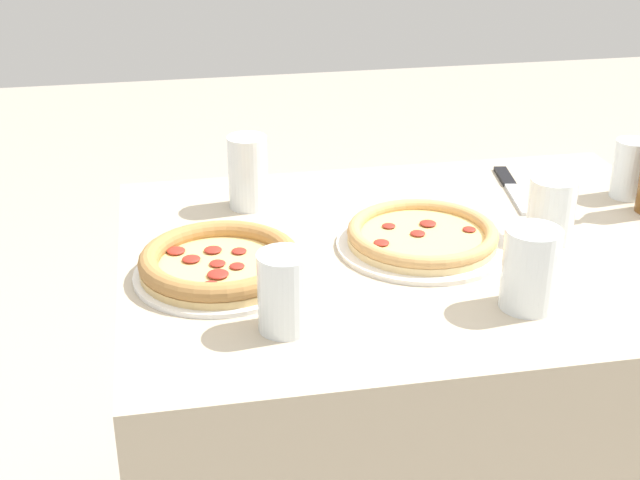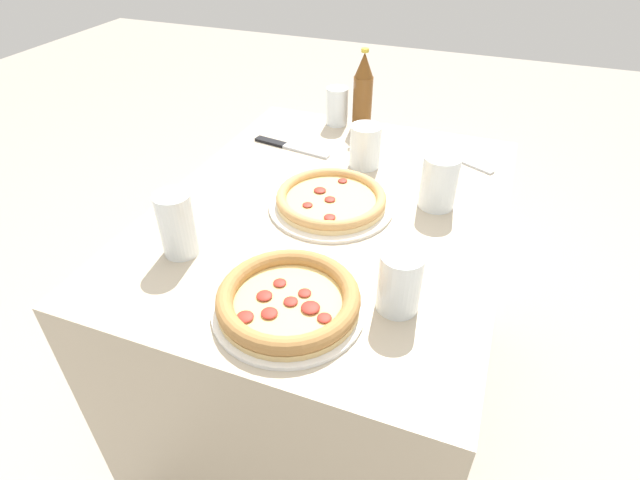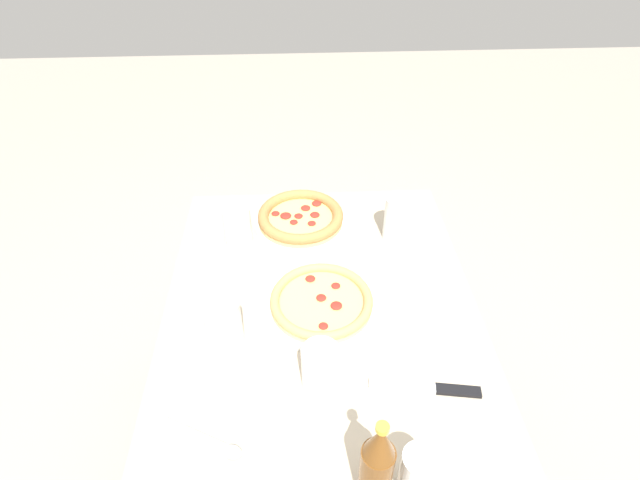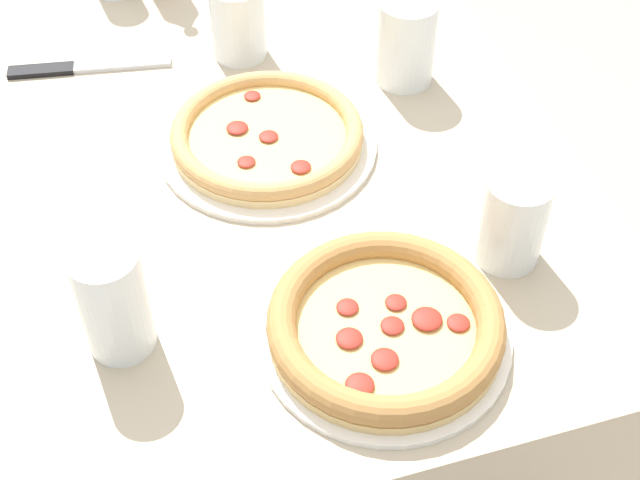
% 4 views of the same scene
% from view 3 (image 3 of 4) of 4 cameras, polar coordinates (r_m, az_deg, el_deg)
% --- Properties ---
extents(ground_plane, '(8.00, 8.00, 0.00)m').
position_cam_3_polar(ground_plane, '(1.88, 0.12, -23.37)').
color(ground_plane, '#A89E8E').
extents(table, '(1.01, 0.78, 0.75)m').
position_cam_3_polar(table, '(1.55, 0.13, -17.09)').
color(table, '#B7A88E').
rests_on(table, ground_plane).
extents(pizza_pepperoni, '(0.29, 0.29, 0.04)m').
position_cam_3_polar(pizza_pepperoni, '(1.25, 0.20, -6.97)').
color(pizza_pepperoni, silver).
rests_on(pizza_pepperoni, table).
extents(pizza_veggie, '(0.28, 0.28, 0.05)m').
position_cam_3_polar(pizza_veggie, '(1.50, -2.23, 2.55)').
color(pizza_veggie, white).
rests_on(pizza_veggie, table).
extents(glass_iced_tea, '(0.08, 0.08, 0.12)m').
position_cam_3_polar(glass_iced_tea, '(1.43, -9.36, 1.41)').
color(glass_iced_tea, white).
rests_on(glass_iced_tea, table).
extents(glass_water, '(0.07, 0.07, 0.14)m').
position_cam_3_polar(glass_water, '(1.44, 8.73, 2.28)').
color(glass_water, white).
rests_on(glass_water, table).
extents(glass_cola, '(0.08, 0.08, 0.11)m').
position_cam_3_polar(glass_cola, '(1.08, 0.07, -14.53)').
color(glass_cola, white).
rests_on(glass_cola, table).
extents(glass_orange_juice, '(0.06, 0.06, 0.11)m').
position_cam_3_polar(glass_orange_juice, '(0.98, 11.03, -24.87)').
color(glass_orange_juice, white).
rests_on(glass_orange_juice, table).
extents(glass_red_wine, '(0.08, 0.08, 0.13)m').
position_cam_3_polar(glass_red_wine, '(1.17, -10.93, -9.50)').
color(glass_red_wine, white).
rests_on(glass_red_wine, table).
extents(beer_bottle, '(0.06, 0.06, 0.23)m').
position_cam_3_polar(beer_bottle, '(0.91, 6.51, -24.26)').
color(beer_bottle, brown).
rests_on(beer_bottle, table).
extents(knife, '(0.06, 0.24, 0.01)m').
position_cam_3_polar(knife, '(1.13, 12.46, -16.21)').
color(knife, black).
rests_on(knife, table).
extents(spoon, '(0.10, 0.18, 0.01)m').
position_cam_3_polar(spoon, '(1.07, -12.46, -21.65)').
color(spoon, silver).
rests_on(spoon, table).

